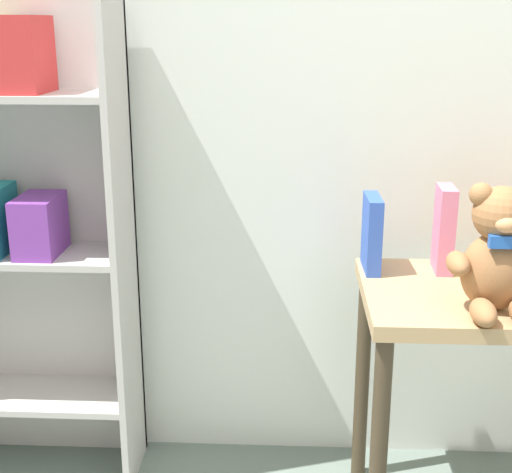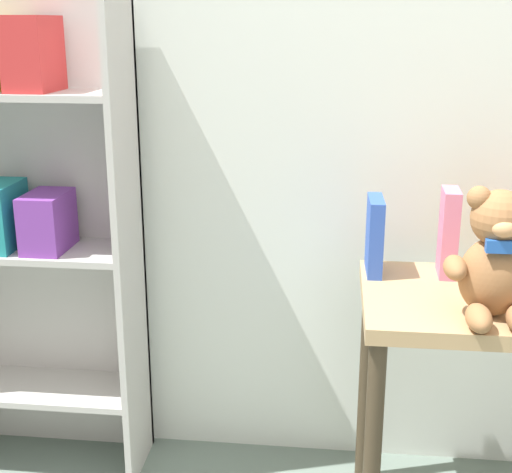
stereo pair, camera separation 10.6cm
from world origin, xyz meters
The scene contains 6 objects.
wall_back centered at (0.00, 1.51, 1.25)m, with size 4.80×0.06×2.50m.
bookshelf_side centered at (-0.97, 1.37, 0.74)m, with size 0.59×0.24×1.32m.
display_table centered at (0.24, 1.15, 0.54)m, with size 0.60×0.45×0.65m.
teddy_bear centered at (0.21, 1.03, 0.78)m, with size 0.22×0.20×0.29m.
book_standing_blue centered at (-0.03, 1.29, 0.75)m, with size 0.04×0.14×0.19m, color #2D51B7.
book_standing_pink centered at (0.15, 1.29, 0.76)m, with size 0.04×0.11×0.22m, color #D17093.
Camera 1 is at (-0.24, -0.45, 1.26)m, focal length 50.00 mm.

